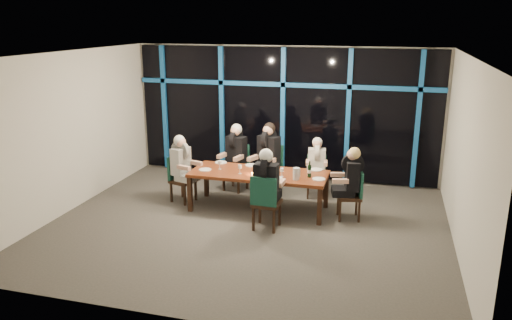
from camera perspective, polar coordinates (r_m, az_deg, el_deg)
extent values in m
plane|color=#514D47|center=(9.02, -1.02, -7.44)|extent=(7.00, 7.00, 0.00)
cube|color=silver|center=(11.38, 3.22, 5.38)|extent=(7.00, 0.04, 3.00)
cube|color=silver|center=(5.85, -9.42, -5.08)|extent=(7.00, 0.04, 3.00)
cube|color=silver|center=(10.08, -20.56, 3.00)|extent=(0.04, 6.00, 3.00)
cube|color=silver|center=(8.29, 22.83, 0.14)|extent=(0.04, 6.00, 3.00)
cube|color=white|center=(8.30, -1.12, 11.94)|extent=(7.00, 6.00, 0.04)
cube|color=black|center=(11.32, 3.15, 5.32)|extent=(6.86, 0.04, 2.94)
cube|color=#135399|center=(12.21, -10.39, 5.86)|extent=(0.10, 0.10, 2.94)
cube|color=#135399|center=(11.66, -3.91, 5.62)|extent=(0.10, 0.10, 2.94)
cube|color=#135399|center=(11.27, 3.10, 5.28)|extent=(0.10, 0.10, 2.94)
cube|color=#135399|center=(11.06, 10.48, 4.83)|extent=(0.10, 0.10, 2.94)
cube|color=#135399|center=(11.04, 18.00, 4.30)|extent=(0.10, 0.10, 2.94)
cube|color=#135399|center=(11.17, 3.15, 8.61)|extent=(6.86, 0.10, 0.10)
cube|color=#FF2D14|center=(11.35, 9.03, 8.50)|extent=(0.60, 0.05, 0.35)
cube|color=brown|center=(9.49, 0.32, -1.60)|extent=(2.60, 1.00, 0.06)
cube|color=black|center=(9.60, -7.55, -3.89)|extent=(0.08, 0.08, 0.69)
cube|color=black|center=(8.97, 7.28, -5.32)|extent=(0.08, 0.08, 0.69)
cube|color=black|center=(10.37, -5.68, -2.32)|extent=(0.08, 0.08, 0.69)
cube|color=black|center=(9.79, 8.03, -3.51)|extent=(0.08, 0.08, 0.69)
cube|color=black|center=(10.67, -2.36, -1.10)|extent=(0.55, 0.55, 0.06)
cube|color=#174939|center=(10.76, -1.81, 0.57)|extent=(0.45, 0.16, 0.51)
cube|color=black|center=(10.69, -3.69, -2.45)|extent=(0.05, 0.05, 0.43)
cube|color=black|center=(10.51, -2.02, -2.76)|extent=(0.05, 0.05, 0.43)
cube|color=black|center=(10.98, -2.66, -1.93)|extent=(0.05, 0.05, 0.43)
cube|color=black|center=(10.80, -1.01, -2.23)|extent=(0.05, 0.05, 0.43)
cube|color=black|center=(10.43, 1.31, -1.35)|extent=(0.62, 0.62, 0.06)
cube|color=#174939|center=(10.52, 1.99, 0.43)|extent=(0.47, 0.22, 0.53)
cube|color=black|center=(10.47, -0.16, -2.75)|extent=(0.06, 0.06, 0.45)
cube|color=black|center=(10.26, 1.56, -3.16)|extent=(0.06, 0.06, 0.45)
cube|color=black|center=(10.77, 1.06, -2.23)|extent=(0.06, 0.06, 0.45)
cube|color=black|center=(10.56, 2.76, -2.61)|extent=(0.06, 0.06, 0.45)
cube|color=black|center=(10.34, 6.88, -2.11)|extent=(0.45, 0.45, 0.05)
cube|color=#174939|center=(10.44, 6.94, -0.58)|extent=(0.40, 0.10, 0.44)
cube|color=black|center=(10.26, 5.94, -3.48)|extent=(0.04, 0.04, 0.37)
cube|color=black|center=(10.26, 7.72, -3.54)|extent=(0.04, 0.04, 0.37)
cube|color=black|center=(10.56, 6.00, -2.91)|extent=(0.04, 0.04, 0.37)
cube|color=black|center=(10.56, 7.72, -2.97)|extent=(0.04, 0.04, 0.37)
cube|color=black|center=(10.11, -8.33, -2.37)|extent=(0.54, 0.54, 0.06)
cube|color=#174939|center=(10.15, -9.22, -0.80)|extent=(0.17, 0.43, 0.48)
cube|color=black|center=(9.96, -8.15, -4.06)|extent=(0.05, 0.05, 0.40)
cube|color=black|center=(10.21, -6.91, -3.51)|extent=(0.05, 0.05, 0.40)
cube|color=black|center=(10.17, -9.65, -3.70)|extent=(0.05, 0.05, 0.40)
cube|color=black|center=(10.42, -8.40, -3.17)|extent=(0.05, 0.05, 0.40)
cube|color=black|center=(9.30, 10.57, -4.12)|extent=(0.51, 0.51, 0.06)
cube|color=#174939|center=(9.25, 11.83, -2.63)|extent=(0.14, 0.43, 0.48)
cube|color=black|center=(9.52, 9.35, -5.06)|extent=(0.05, 0.05, 0.40)
cube|color=black|center=(9.20, 9.57, -5.83)|extent=(0.05, 0.05, 0.40)
cube|color=black|center=(9.57, 11.40, -5.07)|extent=(0.05, 0.05, 0.40)
cube|color=black|center=(9.25, 11.69, -5.83)|extent=(0.05, 0.05, 0.40)
cube|color=black|center=(8.74, 1.24, -4.97)|extent=(0.48, 0.48, 0.06)
cube|color=#174939|center=(8.46, 0.85, -3.69)|extent=(0.46, 0.07, 0.51)
cube|color=black|center=(8.94, 2.71, -6.17)|extent=(0.04, 0.04, 0.43)
cube|color=black|center=(9.04, 0.45, -5.90)|extent=(0.04, 0.04, 0.43)
cube|color=black|center=(8.62, 2.06, -7.05)|extent=(0.04, 0.04, 0.43)
cube|color=black|center=(8.72, -0.29, -6.76)|extent=(0.04, 0.04, 0.43)
cube|color=black|center=(10.54, -2.71, -0.74)|extent=(0.46, 0.50, 0.14)
cube|color=black|center=(10.58, -2.27, 1.21)|extent=(0.45, 0.33, 0.57)
cylinder|color=black|center=(10.53, -2.29, 2.38)|extent=(0.20, 0.44, 0.43)
sphere|color=tan|center=(10.47, -2.35, 3.33)|extent=(0.21, 0.21, 0.21)
sphere|color=silver|center=(10.50, -2.24, 3.54)|extent=(0.23, 0.23, 0.23)
cube|color=tan|center=(10.52, -3.90, 0.52)|extent=(0.15, 0.31, 0.08)
cube|color=tan|center=(10.31, -2.01, 0.23)|extent=(0.15, 0.31, 0.08)
cube|color=black|center=(10.30, 0.91, -0.95)|extent=(0.52, 0.56, 0.15)
cube|color=black|center=(10.34, 1.46, 1.14)|extent=(0.49, 0.39, 0.60)
cylinder|color=black|center=(10.28, 1.47, 2.40)|extent=(0.26, 0.46, 0.45)
sphere|color=tan|center=(10.22, 1.41, 3.43)|extent=(0.22, 0.22, 0.22)
sphere|color=black|center=(10.25, 1.55, 3.65)|extent=(0.25, 0.25, 0.25)
cube|color=tan|center=(10.30, -0.33, 0.24)|extent=(0.19, 0.33, 0.09)
cube|color=tan|center=(10.06, 1.62, -0.15)|extent=(0.19, 0.33, 0.09)
cube|color=silver|center=(10.21, 6.89, -1.83)|extent=(0.36, 0.41, 0.12)
cube|color=silver|center=(10.26, 6.95, -0.04)|extent=(0.38, 0.26, 0.49)
cylinder|color=silver|center=(10.21, 6.99, 1.00)|extent=(0.14, 0.38, 0.37)
sphere|color=tan|center=(10.15, 7.02, 1.84)|extent=(0.18, 0.18, 0.18)
sphere|color=silver|center=(10.18, 7.03, 2.04)|extent=(0.20, 0.20, 0.20)
cube|color=tan|center=(10.06, 5.94, -0.28)|extent=(0.11, 0.27, 0.07)
cube|color=tan|center=(10.06, 7.94, -0.35)|extent=(0.11, 0.27, 0.07)
cube|color=black|center=(10.01, -7.84, -1.96)|extent=(0.48, 0.44, 0.13)
cube|color=black|center=(10.01, -8.59, -0.09)|extent=(0.33, 0.43, 0.54)
cylinder|color=black|center=(9.96, -8.64, 1.07)|extent=(0.41, 0.21, 0.40)
sphere|color=tan|center=(9.91, -8.60, 2.03)|extent=(0.20, 0.20, 0.20)
sphere|color=silver|center=(9.92, -8.77, 2.21)|extent=(0.22, 0.22, 0.22)
cube|color=tan|center=(9.75, -8.27, -0.87)|extent=(0.30, 0.15, 0.08)
cube|color=tan|center=(10.03, -6.87, -0.34)|extent=(0.30, 0.15, 0.08)
cube|color=black|center=(9.26, 9.90, -3.57)|extent=(0.47, 0.42, 0.13)
cube|color=black|center=(9.18, 10.94, -1.72)|extent=(0.31, 0.42, 0.53)
cylinder|color=black|center=(9.12, 11.01, -0.46)|extent=(0.41, 0.18, 0.40)
sphere|color=tan|center=(9.07, 10.94, 0.59)|extent=(0.20, 0.20, 0.20)
sphere|color=tan|center=(9.07, 11.19, 0.76)|extent=(0.22, 0.22, 0.22)
cube|color=tan|center=(9.35, 9.38, -1.65)|extent=(0.30, 0.14, 0.08)
cube|color=tan|center=(8.99, 9.63, -2.39)|extent=(0.30, 0.14, 0.08)
cube|color=black|center=(8.81, 1.48, -4.07)|extent=(0.39, 0.45, 0.14)
cube|color=black|center=(8.55, 1.18, -2.30)|extent=(0.42, 0.26, 0.57)
cylinder|color=black|center=(8.48, 1.19, -0.86)|extent=(0.12, 0.43, 0.43)
sphere|color=tan|center=(8.45, 1.23, 0.38)|extent=(0.22, 0.22, 0.22)
sphere|color=silver|center=(8.41, 1.15, 0.51)|extent=(0.24, 0.24, 0.24)
cube|color=tan|center=(8.76, 2.93, -2.64)|extent=(0.10, 0.31, 0.08)
cube|color=tan|center=(8.87, 0.37, -2.38)|extent=(0.10, 0.31, 0.08)
cylinder|color=white|center=(10.13, -4.04, -0.27)|extent=(0.24, 0.24, 0.01)
cylinder|color=white|center=(9.92, -0.54, -0.59)|extent=(0.24, 0.24, 0.01)
cylinder|color=white|center=(9.70, 6.90, -1.10)|extent=(0.24, 0.24, 0.01)
cylinder|color=white|center=(9.68, -5.86, -1.10)|extent=(0.24, 0.24, 0.01)
cylinder|color=white|center=(9.14, 7.19, -2.17)|extent=(0.24, 0.24, 0.01)
cylinder|color=white|center=(9.15, 2.27, -2.04)|extent=(0.24, 0.24, 0.01)
cylinder|color=black|center=(9.22, 6.12, -1.29)|extent=(0.07, 0.07, 0.22)
cylinder|color=black|center=(9.18, 6.15, -0.37)|extent=(0.03, 0.03, 0.08)
cylinder|color=silver|center=(9.22, 6.12, -1.29)|extent=(0.07, 0.07, 0.06)
cylinder|color=silver|center=(9.06, 4.61, -1.58)|extent=(0.12, 0.12, 0.22)
cylinder|color=silver|center=(9.04, 5.03, -1.48)|extent=(0.02, 0.02, 0.15)
cylinder|color=#F4A149|center=(9.37, -0.36, -1.55)|extent=(0.05, 0.05, 0.03)
cylinder|color=silver|center=(9.40, -1.86, -1.56)|extent=(0.06, 0.06, 0.01)
cylinder|color=silver|center=(9.39, -1.86, -1.25)|extent=(0.01, 0.01, 0.10)
cylinder|color=silver|center=(9.36, -1.87, -0.77)|extent=(0.07, 0.07, 0.07)
cylinder|color=silver|center=(9.57, 1.45, -1.24)|extent=(0.06, 0.06, 0.01)
cylinder|color=silver|center=(9.56, 1.45, -0.97)|extent=(0.01, 0.01, 0.09)
cylinder|color=silver|center=(9.54, 1.46, -0.54)|extent=(0.06, 0.06, 0.06)
cylinder|color=white|center=(9.23, 2.97, -1.91)|extent=(0.06, 0.06, 0.01)
cylinder|color=white|center=(9.22, 2.98, -1.61)|extent=(0.01, 0.01, 0.09)
cylinder|color=white|center=(9.19, 2.99, -1.13)|extent=(0.06, 0.06, 0.07)
cylinder|color=white|center=(9.70, -4.17, -1.04)|extent=(0.06, 0.06, 0.01)
cylinder|color=white|center=(9.69, -4.18, -0.74)|extent=(0.01, 0.01, 0.10)
cylinder|color=white|center=(9.67, -4.19, -0.27)|extent=(0.07, 0.07, 0.07)
cylinder|color=white|center=(9.35, 6.05, -1.75)|extent=(0.07, 0.07, 0.01)
cylinder|color=white|center=(9.33, 6.06, -1.42)|extent=(0.01, 0.01, 0.11)
cylinder|color=white|center=(9.30, 6.07, -0.88)|extent=(0.07, 0.07, 0.08)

